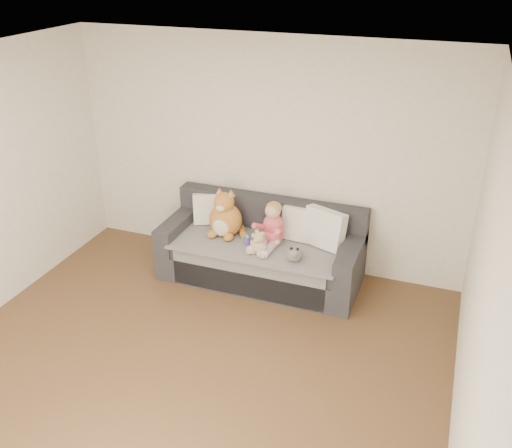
{
  "coord_description": "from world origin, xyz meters",
  "views": [
    {
      "loc": [
        1.96,
        -3.17,
        3.43
      ],
      "look_at": [
        0.1,
        1.87,
        0.75
      ],
      "focal_mm": 40.0,
      "sensor_mm": 36.0,
      "label": 1
    }
  ],
  "objects_px": {
    "plush_cat": "(225,217)",
    "sippy_cup": "(247,239)",
    "toddler": "(271,227)",
    "teddy_bear": "(259,245)",
    "sofa": "(262,252)"
  },
  "relations": [
    {
      "from": "sofa",
      "to": "sippy_cup",
      "type": "xyz_separation_m",
      "value": [
        -0.11,
        -0.16,
        0.23
      ]
    },
    {
      "from": "toddler",
      "to": "teddy_bear",
      "type": "relative_size",
      "value": 1.83
    },
    {
      "from": "sofa",
      "to": "sippy_cup",
      "type": "relative_size",
      "value": 17.98
    },
    {
      "from": "sofa",
      "to": "sippy_cup",
      "type": "height_order",
      "value": "sofa"
    },
    {
      "from": "sofa",
      "to": "toddler",
      "type": "relative_size",
      "value": 4.36
    },
    {
      "from": "teddy_bear",
      "to": "sippy_cup",
      "type": "relative_size",
      "value": 2.26
    },
    {
      "from": "plush_cat",
      "to": "sippy_cup",
      "type": "xyz_separation_m",
      "value": [
        0.31,
        -0.14,
        -0.14
      ]
    },
    {
      "from": "toddler",
      "to": "teddy_bear",
      "type": "bearing_deg",
      "value": -90.99
    },
    {
      "from": "teddy_bear",
      "to": "sippy_cup",
      "type": "bearing_deg",
      "value": 164.31
    },
    {
      "from": "teddy_bear",
      "to": "sofa",
      "type": "bearing_deg",
      "value": 127.47
    },
    {
      "from": "toddler",
      "to": "sippy_cup",
      "type": "relative_size",
      "value": 4.13
    },
    {
      "from": "sippy_cup",
      "to": "teddy_bear",
      "type": "bearing_deg",
      "value": -38.61
    },
    {
      "from": "sippy_cup",
      "to": "toddler",
      "type": "bearing_deg",
      "value": 19.43
    },
    {
      "from": "sofa",
      "to": "teddy_bear",
      "type": "height_order",
      "value": "sofa"
    },
    {
      "from": "sofa",
      "to": "toddler",
      "type": "xyz_separation_m",
      "value": [
        0.13,
        -0.08,
        0.37
      ]
    }
  ]
}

